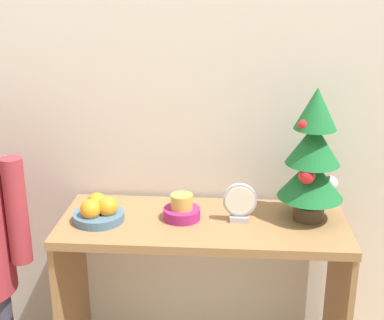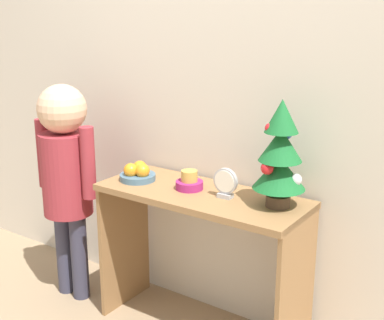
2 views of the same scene
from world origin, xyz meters
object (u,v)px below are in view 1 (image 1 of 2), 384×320
Objects in this scene: fruit_bowl at (99,211)px; singing_bowl at (182,210)px; mini_tree at (313,156)px; desk_clock at (240,203)px.

singing_bowl is at bearing 7.11° from fruit_bowl.
mini_tree is 3.59× the size of singing_bowl.
mini_tree is 0.74m from fruit_bowl.
singing_bowl is (0.28, 0.04, -0.00)m from fruit_bowl.
singing_bowl is 0.20m from desk_clock.
fruit_bowl is at bearing -174.69° from mini_tree.
mini_tree reaches higher than singing_bowl.
singing_bowl is 0.94× the size of desk_clock.
desk_clock is at bearing -1.56° from singing_bowl.
desk_clock is (0.20, -0.01, 0.03)m from singing_bowl.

